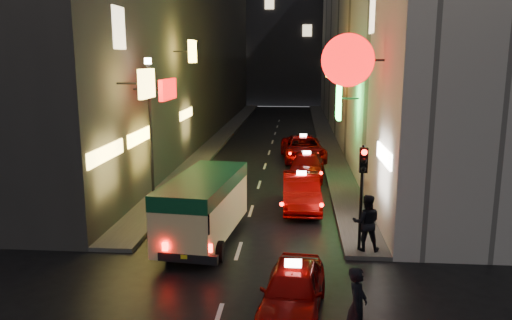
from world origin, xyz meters
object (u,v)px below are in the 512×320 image
(taxi_near, at_px, (293,287))
(lamp_post, at_px, (150,123))
(traffic_light, at_px, (363,176))
(pedestrian_crossing, at_px, (357,301))
(minibus, at_px, (204,201))

(taxi_near, relative_size, lamp_post, 0.78)
(traffic_light, relative_size, lamp_post, 0.56)
(taxi_near, height_order, pedestrian_crossing, pedestrian_crossing)
(pedestrian_crossing, height_order, traffic_light, traffic_light)
(taxi_near, distance_m, lamp_post, 10.91)
(taxi_near, relative_size, pedestrian_crossing, 2.36)
(pedestrian_crossing, distance_m, lamp_post, 12.61)
(traffic_light, bearing_deg, lamp_post, 151.09)
(minibus, distance_m, taxi_near, 5.86)
(minibus, relative_size, lamp_post, 0.91)
(traffic_light, bearing_deg, minibus, 171.09)
(minibus, distance_m, pedestrian_crossing, 7.63)
(taxi_near, bearing_deg, lamp_post, 125.18)
(taxi_near, height_order, traffic_light, traffic_light)
(minibus, distance_m, traffic_light, 5.50)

